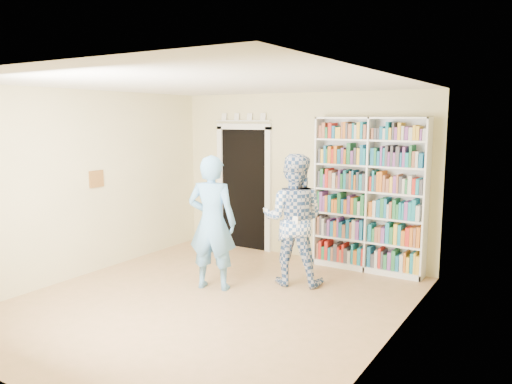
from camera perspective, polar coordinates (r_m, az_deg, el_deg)
floor at (r=6.46m, az=-5.34°, el=-12.41°), size 5.00×5.00×0.00m
ceiling at (r=6.05m, az=-5.70°, el=12.23°), size 5.00×5.00×0.00m
wall_back at (r=8.22m, az=5.11°, el=1.81°), size 4.50×0.00×4.50m
wall_left at (r=7.68m, az=-18.99°, el=0.91°), size 0.00×5.00×5.00m
wall_right at (r=5.09m, az=15.08°, el=-2.58°), size 0.00×5.00×5.00m
bookshelf at (r=7.63m, az=12.83°, el=-0.26°), size 1.68×0.32×2.31m
doorway at (r=8.77m, az=-1.39°, el=1.14°), size 1.10×0.08×2.43m
wall_art at (r=7.78m, az=-17.77°, el=1.44°), size 0.03×0.25×0.25m
man_blue at (r=6.72m, az=-5.04°, el=-3.51°), size 0.76×0.61×1.82m
man_plaid at (r=6.91m, az=4.27°, el=-3.15°), size 1.05×0.92×1.82m
paper_sheet at (r=6.66m, az=4.17°, el=-3.83°), size 0.18×0.04×0.26m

